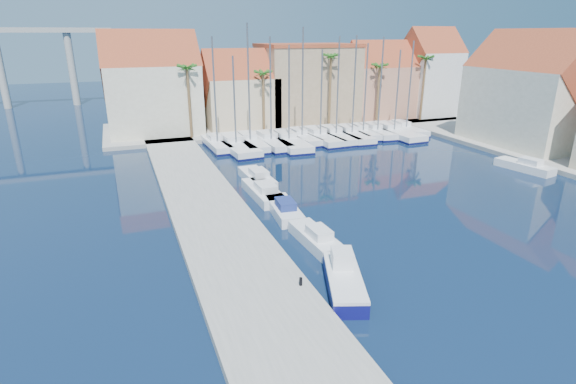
% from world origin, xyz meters
% --- Properties ---
extents(ground, '(260.00, 260.00, 0.00)m').
position_xyz_m(ground, '(0.00, 0.00, 0.00)').
color(ground, black).
rests_on(ground, ground).
extents(quay_west, '(6.00, 77.00, 0.50)m').
position_xyz_m(quay_west, '(-9.00, 13.50, 0.25)').
color(quay_west, gray).
rests_on(quay_west, ground).
extents(shore_north, '(54.00, 16.00, 0.50)m').
position_xyz_m(shore_north, '(10.00, 48.00, 0.25)').
color(shore_north, gray).
rests_on(shore_north, ground).
extents(bollard, '(0.18, 0.18, 0.45)m').
position_xyz_m(bollard, '(-6.60, 2.84, 0.73)').
color(bollard, black).
rests_on(bollard, quay_west).
extents(fishing_boat, '(3.55, 5.74, 1.91)m').
position_xyz_m(fishing_boat, '(-4.21, 2.38, 0.63)').
color(fishing_boat, '#0F0F59').
rests_on(fishing_boat, ground).
extents(motorboat_west_0, '(1.96, 5.40, 1.40)m').
position_xyz_m(motorboat_west_0, '(-3.36, 8.01, 0.51)').
color(motorboat_west_0, white).
rests_on(motorboat_west_0, ground).
extents(motorboat_west_1, '(2.31, 5.79, 1.40)m').
position_xyz_m(motorboat_west_1, '(-3.53, 13.72, 0.51)').
color(motorboat_west_1, white).
rests_on(motorboat_west_1, ground).
extents(motorboat_west_2, '(2.20, 6.52, 1.40)m').
position_xyz_m(motorboat_west_2, '(-3.77, 18.15, 0.51)').
color(motorboat_west_2, white).
rests_on(motorboat_west_2, ground).
extents(motorboat_west_3, '(2.16, 6.24, 1.40)m').
position_xyz_m(motorboat_west_3, '(-3.09, 22.27, 0.51)').
color(motorboat_west_3, white).
rests_on(motorboat_west_3, ground).
extents(motorboat_east_1, '(2.91, 6.04, 1.40)m').
position_xyz_m(motorboat_east_1, '(24.02, 16.14, 0.51)').
color(motorboat_east_1, white).
rests_on(motorboat_east_1, ground).
extents(sailboat_0, '(2.53, 8.38, 13.14)m').
position_xyz_m(sailboat_0, '(-3.83, 36.82, 0.63)').
color(sailboat_0, white).
rests_on(sailboat_0, ground).
extents(sailboat_1, '(3.86, 11.93, 11.05)m').
position_xyz_m(sailboat_1, '(-1.88, 35.63, 0.55)').
color(sailboat_1, white).
rests_on(sailboat_1, ground).
extents(sailboat_2, '(2.82, 10.02, 14.58)m').
position_xyz_m(sailboat_2, '(0.22, 36.39, 0.61)').
color(sailboat_2, white).
rests_on(sailboat_2, ground).
extents(sailboat_3, '(3.19, 10.20, 13.10)m').
position_xyz_m(sailboat_3, '(2.77, 35.96, 0.59)').
color(sailboat_3, white).
rests_on(sailboat_3, ground).
extents(sailboat_4, '(3.69, 11.80, 12.16)m').
position_xyz_m(sailboat_4, '(4.96, 35.36, 0.56)').
color(sailboat_4, white).
rests_on(sailboat_4, ground).
extents(sailboat_5, '(3.09, 9.05, 14.18)m').
position_xyz_m(sailboat_5, '(7.26, 36.66, 0.63)').
color(sailboat_5, white).
rests_on(sailboat_5, ground).
extents(sailboat_6, '(3.35, 10.85, 11.60)m').
position_xyz_m(sailboat_6, '(9.65, 36.27, 0.56)').
color(sailboat_6, white).
rests_on(sailboat_6, ground).
extents(sailboat_7, '(3.11, 10.63, 13.13)m').
position_xyz_m(sailboat_7, '(11.97, 36.26, 0.58)').
color(sailboat_7, white).
rests_on(sailboat_7, ground).
extents(sailboat_8, '(3.21, 10.38, 13.23)m').
position_xyz_m(sailboat_8, '(14.24, 35.94, 0.59)').
color(sailboat_8, white).
rests_on(sailboat_8, ground).
extents(sailboat_9, '(2.80, 8.45, 12.24)m').
position_xyz_m(sailboat_9, '(16.30, 36.45, 0.61)').
color(sailboat_9, white).
rests_on(sailboat_9, ground).
extents(sailboat_10, '(2.81, 8.64, 13.02)m').
position_xyz_m(sailboat_10, '(18.31, 36.05, 0.62)').
color(sailboat_10, white).
rests_on(sailboat_10, ground).
extents(sailboat_11, '(3.66, 11.95, 11.44)m').
position_xyz_m(sailboat_11, '(20.45, 35.55, 0.55)').
color(sailboat_11, white).
rests_on(sailboat_11, ground).
extents(sailboat_12, '(2.38, 8.86, 12.52)m').
position_xyz_m(sailboat_12, '(23.17, 36.42, 0.61)').
color(sailboat_12, white).
rests_on(sailboat_12, ground).
extents(building_0, '(12.30, 9.00, 13.50)m').
position_xyz_m(building_0, '(-10.00, 47.00, 6.52)').
color(building_0, beige).
rests_on(building_0, shore_north).
extents(building_1, '(10.30, 8.00, 11.00)m').
position_xyz_m(building_1, '(2.00, 47.00, 5.30)').
color(building_1, beige).
rests_on(building_1, shore_north).
extents(building_2, '(14.20, 10.20, 11.50)m').
position_xyz_m(building_2, '(13.00, 48.00, 6.26)').
color(building_2, '#997F5E').
rests_on(building_2, shore_north).
extents(building_3, '(10.30, 8.00, 12.00)m').
position_xyz_m(building_3, '(25.00, 47.00, 5.86)').
color(building_3, tan).
rests_on(building_3, shore_north).
extents(building_4, '(8.30, 8.00, 14.00)m').
position_xyz_m(building_4, '(34.00, 46.00, 6.97)').
color(building_4, silver).
rests_on(building_4, shore_north).
extents(building_6, '(9.00, 14.30, 13.50)m').
position_xyz_m(building_6, '(32.00, 24.00, 6.52)').
color(building_6, beige).
rests_on(building_6, shore_east).
extents(palm_0, '(2.60, 2.60, 10.15)m').
position_xyz_m(palm_0, '(-6.00, 42.00, 9.08)').
color(palm_0, brown).
rests_on(palm_0, shore_north).
extents(palm_1, '(2.60, 2.60, 9.15)m').
position_xyz_m(palm_1, '(4.00, 42.00, 8.14)').
color(palm_1, brown).
rests_on(palm_1, shore_north).
extents(palm_2, '(2.60, 2.60, 11.15)m').
position_xyz_m(palm_2, '(14.00, 42.00, 10.02)').
color(palm_2, brown).
rests_on(palm_2, shore_north).
extents(palm_3, '(2.60, 2.60, 9.65)m').
position_xyz_m(palm_3, '(22.00, 42.00, 8.61)').
color(palm_3, brown).
rests_on(palm_3, shore_north).
extents(palm_4, '(2.60, 2.60, 10.65)m').
position_xyz_m(palm_4, '(30.00, 42.00, 9.55)').
color(palm_4, brown).
rests_on(palm_4, shore_north).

